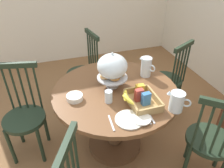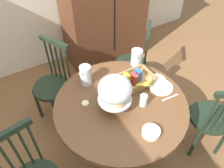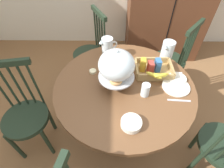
{
  "view_description": "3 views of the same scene",
  "coord_description": "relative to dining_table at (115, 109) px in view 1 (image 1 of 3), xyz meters",
  "views": [
    {
      "loc": [
        1.4,
        -0.53,
        1.87
      ],
      "look_at": [
        -0.24,
        -0.01,
        0.74
      ],
      "focal_mm": 34.73,
      "sensor_mm": 36.0,
      "label": 1
    },
    {
      "loc": [
        -0.84,
        -1.06,
        2.2
      ],
      "look_at": [
        -0.14,
        0.14,
        0.84
      ],
      "focal_mm": 36.14,
      "sensor_mm": 36.0,
      "label": 2
    },
    {
      "loc": [
        -0.22,
        -0.97,
        1.76
      ],
      "look_at": [
        -0.24,
        -0.01,
        0.74
      ],
      "focal_mm": 27.5,
      "sensor_mm": 36.0,
      "label": 3
    }
  ],
  "objects": [
    {
      "name": "milk_pitcher",
      "position": [
        -0.15,
        0.37,
        0.31
      ],
      "size": [
        0.17,
        0.11,
        0.2
      ],
      "color": "silver",
      "rests_on": "dining_table"
    },
    {
      "name": "drinking_glass",
      "position": [
        0.15,
        -0.11,
        0.28
      ],
      "size": [
        0.06,
        0.06,
        0.11
      ],
      "primitive_type": "cylinder",
      "color": "silver",
      "rests_on": "dining_table"
    },
    {
      "name": "soup_spoon",
      "position": [
        0.4,
        -0.17,
        0.23
      ],
      "size": [
        0.17,
        0.03,
        0.01
      ],
      "primitive_type": "cube",
      "rotation": [
        0.0,
        0.0,
        6.22
      ],
      "color": "silver",
      "rests_on": "dining_table"
    },
    {
      "name": "china_plate_small",
      "position": [
        0.44,
        0.06,
        0.24
      ],
      "size": [
        0.15,
        0.15,
        0.01
      ],
      "primitive_type": "cylinder",
      "color": "white",
      "rests_on": "china_plate_large"
    },
    {
      "name": "orange_juice_pitcher",
      "position": [
        0.41,
        0.37,
        0.3
      ],
      "size": [
        0.15,
        0.16,
        0.17
      ],
      "color": "silver",
      "rests_on": "dining_table"
    },
    {
      "name": "windsor_chair_near_window",
      "position": [
        -0.86,
        -0.13,
        -0.06
      ],
      "size": [
        0.41,
        0.41,
        0.97
      ],
      "color": "#1E2D1E",
      "rests_on": "ground_plane"
    },
    {
      "name": "cereal_basket",
      "position": [
        0.25,
        0.14,
        0.27
      ],
      "size": [
        0.32,
        0.3,
        0.12
      ],
      "color": "tan",
      "rests_on": "dining_table"
    },
    {
      "name": "windsor_chair_host_seat",
      "position": [
        -0.37,
        0.79,
        -0.06
      ],
      "size": [
        0.45,
        0.45,
        0.97
      ],
      "color": "#1E2D1E",
      "rests_on": "ground_plane"
    },
    {
      "name": "dining_table",
      "position": [
        0.0,
        0.0,
        0.0
      ],
      "size": [
        1.15,
        1.15,
        0.74
      ],
      "color": "brown",
      "rests_on": "ground_plane"
    },
    {
      "name": "china_plate_large",
      "position": [
        0.41,
        -0.03,
        0.23
      ],
      "size": [
        0.22,
        0.22,
        0.01
      ],
      "primitive_type": "cylinder",
      "color": "white",
      "rests_on": "dining_table"
    },
    {
      "name": "butter_dish",
      "position": [
        -0.27,
        0.14,
        0.23
      ],
      "size": [
        0.06,
        0.06,
        0.02
      ],
      "primitive_type": "cylinder",
      "color": "beige",
      "rests_on": "dining_table"
    },
    {
      "name": "cereal_bowl",
      "position": [
        0.03,
        -0.38,
        0.25
      ],
      "size": [
        0.14,
        0.14,
        0.04
      ],
      "primitive_type": "cylinder",
      "color": "white",
      "rests_on": "dining_table"
    },
    {
      "name": "windsor_chair_by_cabinet",
      "position": [
        -0.22,
        -0.85,
        -0.06
      ],
      "size": [
        0.41,
        0.41,
        0.97
      ],
      "color": "#1E2D1E",
      "rests_on": "ground_plane"
    },
    {
      "name": "windsor_chair_far_side",
      "position": [
        0.59,
        0.65,
        -0.06
      ],
      "size": [
        0.47,
        0.47,
        0.97
      ],
      "color": "#1E2D1E",
      "rests_on": "ground_plane"
    },
    {
      "name": "ground_plane",
      "position": [
        0.14,
        0.01,
        -0.52
      ],
      "size": [
        10.0,
        10.0,
        0.0
      ],
      "primitive_type": "plane",
      "color": "brown"
    },
    {
      "name": "table_knife",
      "position": [
        0.42,
        0.11,
        0.23
      ],
      "size": [
        0.17,
        0.03,
        0.01
      ],
      "primitive_type": "cube",
      "rotation": [
        0.0,
        0.0,
        6.22
      ],
      "color": "silver",
      "rests_on": "dining_table"
    },
    {
      "name": "pastry_stand_with_dome",
      "position": [
        -0.07,
        -0.01,
        0.42
      ],
      "size": [
        0.28,
        0.28,
        0.34
      ],
      "color": "silver",
      "rests_on": "dining_table"
    },
    {
      "name": "dinner_fork",
      "position": [
        0.42,
        0.14,
        0.23
      ],
      "size": [
        0.17,
        0.03,
        0.01
      ],
      "primitive_type": "cube",
      "rotation": [
        0.0,
        0.0,
        6.22
      ],
      "color": "silver",
      "rests_on": "dining_table"
    }
  ]
}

